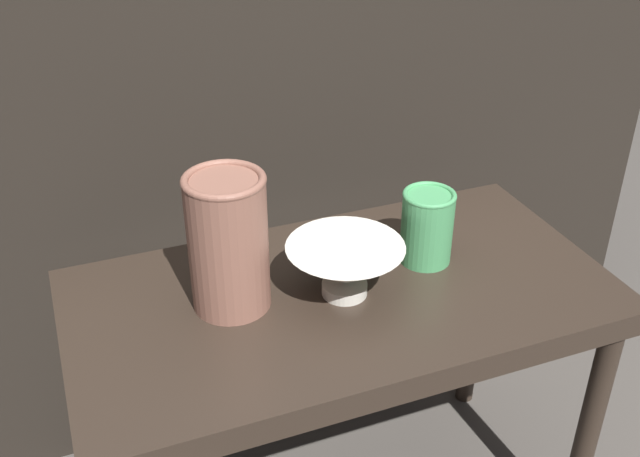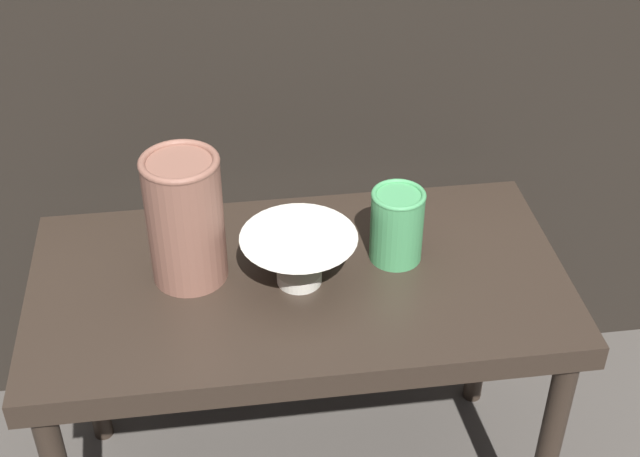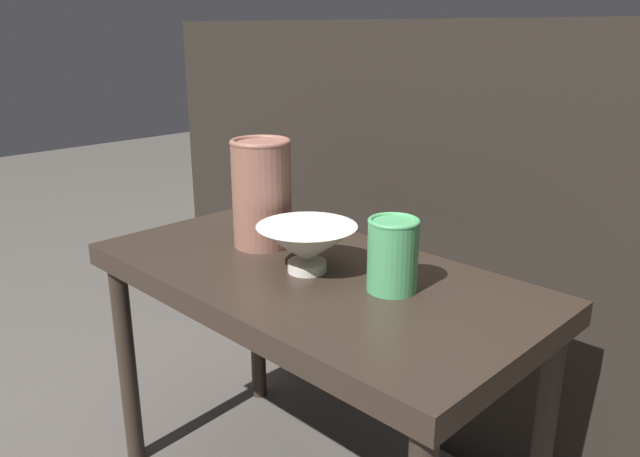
% 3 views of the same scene
% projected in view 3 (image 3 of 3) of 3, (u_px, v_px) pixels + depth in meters
% --- Properties ---
extents(table, '(0.79, 0.41, 0.49)m').
position_uv_depth(table, '(311.00, 300.00, 1.08)').
color(table, '#2D231C').
rests_on(table, ground_plane).
extents(couch_backdrop, '(1.62, 0.50, 0.90)m').
position_uv_depth(couch_backdrop, '(482.00, 222.00, 1.46)').
color(couch_backdrop, black).
rests_on(couch_backdrop, ground_plane).
extents(bowl, '(0.17, 0.17, 0.08)m').
position_uv_depth(bowl, '(309.00, 245.00, 1.04)').
color(bowl, silver).
rests_on(bowl, table).
extents(vase_textured_left, '(0.11, 0.11, 0.20)m').
position_uv_depth(vase_textured_left, '(262.00, 192.00, 1.16)').
color(vase_textured_left, brown).
rests_on(vase_textured_left, table).
extents(vase_colorful_right, '(0.08, 0.08, 0.12)m').
position_uv_depth(vase_colorful_right, '(393.00, 254.00, 0.96)').
color(vase_colorful_right, '#47995B').
rests_on(vase_colorful_right, table).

